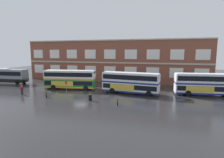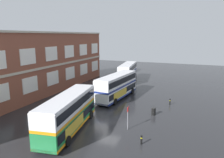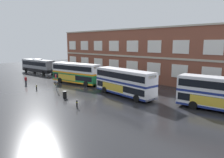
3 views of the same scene
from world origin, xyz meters
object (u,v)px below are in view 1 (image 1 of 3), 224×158
safety_bollard_east (46,95)px  waiting_passenger (22,90)px  touring_coach (5,76)px  bus_stand_flag (66,87)px  double_decker_near (70,79)px  safety_bollard_west (118,102)px  station_litter_bin (90,97)px  double_decker_middle (130,82)px  double_decker_far (206,84)px

safety_bollard_east → waiting_passenger: bearing=173.6°
touring_coach → bus_stand_flag: size_ratio=4.52×
double_decker_near → safety_bollard_west: double_decker_near is taller
station_litter_bin → safety_bollard_east: 8.27m
bus_stand_flag → safety_bollard_east: (-2.69, -2.29, -1.14)m
station_litter_bin → safety_bollard_east: bearing=-177.0°
double_decker_middle → safety_bollard_east: 15.72m
double_decker_middle → waiting_passenger: (-19.47, -7.07, -1.22)m
double_decker_far → safety_bollard_west: 18.02m
safety_bollard_east → double_decker_near: bearing=89.7°
double_decker_middle → bus_stand_flag: bearing=-153.4°
touring_coach → safety_bollard_west: bearing=-18.5°
station_litter_bin → safety_bollard_west: station_litter_bin is taller
double_decker_near → double_decker_middle: 13.56m
waiting_passenger → safety_bollard_east: waiting_passenger is taller
waiting_passenger → safety_bollard_west: 19.38m
double_decker_near → waiting_passenger: bearing=-127.6°
waiting_passenger → safety_bollard_west: size_ratio=1.79×
station_litter_bin → safety_bollard_east: (-8.25, -0.43, -0.03)m
waiting_passenger → station_litter_bin: 14.15m
double_decker_middle → bus_stand_flag: size_ratio=4.14×
touring_coach → station_litter_bin: bearing=-18.9°
bus_stand_flag → safety_bollard_east: size_ratio=2.84×
double_decker_far → bus_stand_flag: double_decker_far is taller
waiting_passenger → double_decker_middle: bearing=20.0°
waiting_passenger → safety_bollard_east: bearing=-6.4°
touring_coach → waiting_passenger: size_ratio=7.17×
double_decker_middle → double_decker_near: bearing=177.4°
double_decker_near → safety_bollard_west: (13.37, -9.43, -1.66)m
double_decker_far → safety_bollard_east: bearing=-159.4°
safety_bollard_west → safety_bollard_east: same height
waiting_passenger → double_decker_near: bearing=52.4°
double_decker_far → touring_coach: size_ratio=0.92×
station_litter_bin → bus_stand_flag: bearing=161.5°
waiting_passenger → double_decker_far: bearing=16.1°
double_decker_middle → double_decker_far: size_ratio=0.99×
double_decker_near → bus_stand_flag: 6.63m
bus_stand_flag → touring_coach: bearing=161.0°
bus_stand_flag → station_litter_bin: bus_stand_flag is taller
double_decker_middle → touring_coach: bearing=176.1°
bus_stand_flag → station_litter_bin: bearing=-18.5°
safety_bollard_west → safety_bollard_east: bearing=175.4°
station_litter_bin → touring_coach: bearing=161.1°
touring_coach → station_litter_bin: (28.07, -9.61, -1.39)m
double_decker_middle → safety_bollard_east: size_ratio=11.78×
double_decker_far → safety_bollard_east: (-27.31, -10.27, -1.66)m
double_decker_middle → touring_coach: 33.47m
waiting_passenger → bus_stand_flag: 8.76m
touring_coach → waiting_passenger: touring_coach is taller
waiting_passenger → safety_bollard_east: 5.94m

